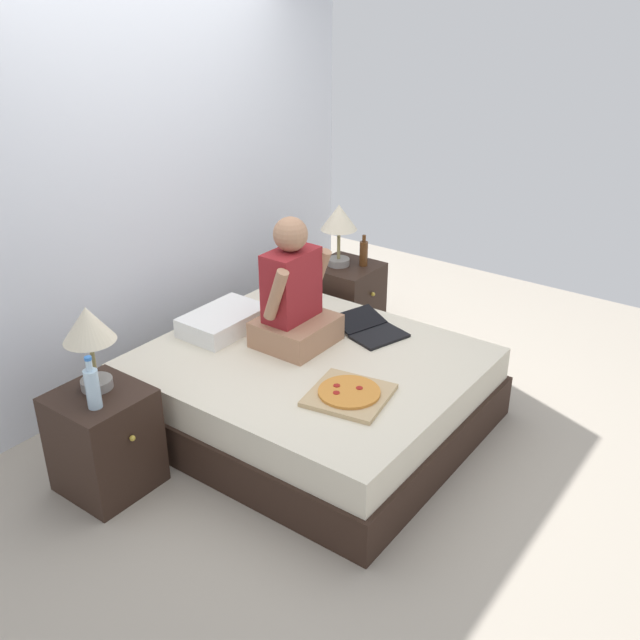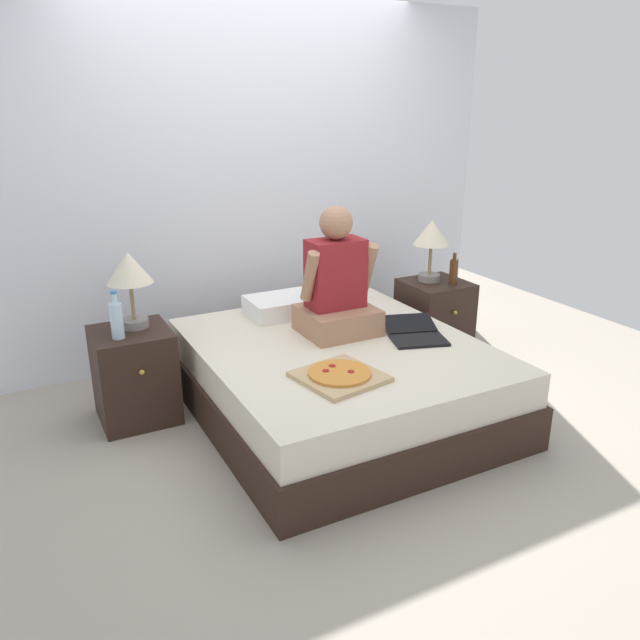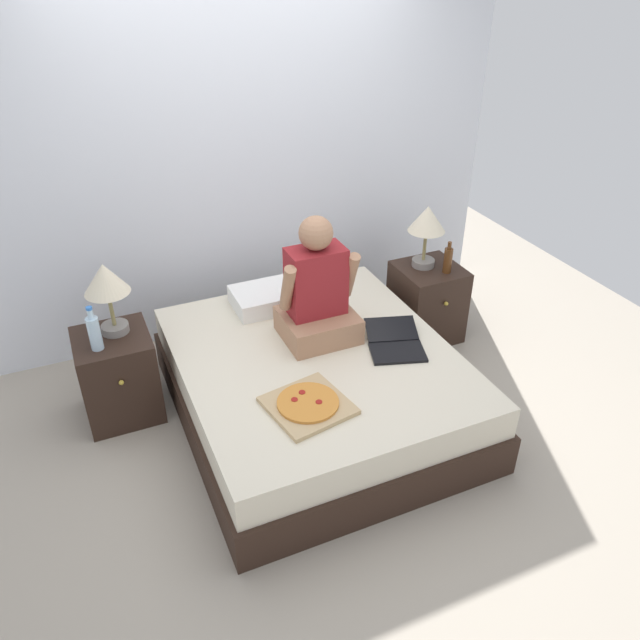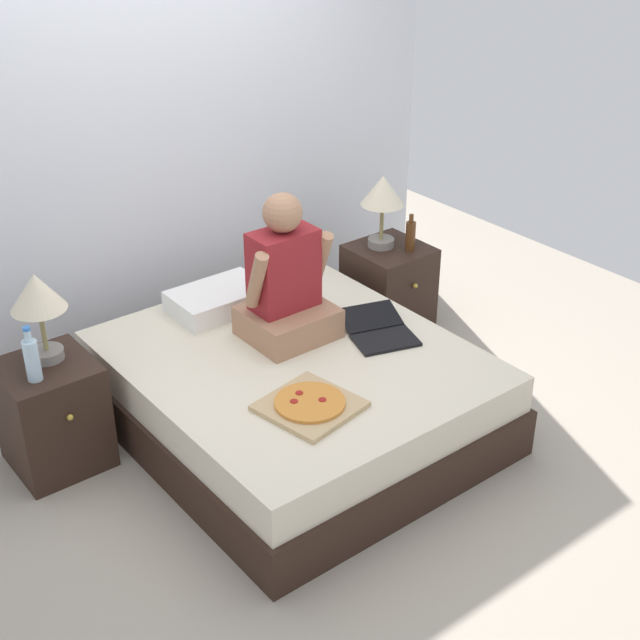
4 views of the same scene
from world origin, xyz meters
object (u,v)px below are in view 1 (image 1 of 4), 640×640
Objects in this scene: bed at (311,390)px; nightstand_left at (105,440)px; water_bottle at (93,387)px; person_seated at (294,298)px; nightstand_right at (346,300)px; laptop at (372,330)px; pizza_box at (349,394)px; lamp_on_left_nightstand at (89,330)px; beer_bottle at (364,253)px; lamp_on_right_nightstand at (339,222)px.

bed is 1.21m from nightstand_left.
person_seated is at bearing -10.03° from water_bottle.
laptop is (-0.64, -0.63, 0.19)m from nightstand_right.
pizza_box is (-0.70, -0.30, -0.00)m from laptop.
lamp_on_left_nightstand reaches higher than pizza_box.
pizza_box is at bearing -149.29° from beer_bottle.
nightstand_left is 2.20m from nightstand_right.
pizza_box is at bearing -142.97° from lamp_on_right_nightstand.
water_bottle is at bearing -130.60° from lamp_on_left_nightstand.
nightstand_left is 1.70m from laptop.
water_bottle is 2.32m from nightstand_right.
bed is at bearing -19.28° from water_bottle.
lamp_on_right_nightstand is 0.29m from beer_bottle.
lamp_on_left_nightstand reaches higher than bed.
water_bottle is 1.74m from laptop.
nightstand_right reaches higher than pizza_box.
lamp_on_left_nightstand is 0.58× the size of person_seated.
laptop is 1.05× the size of pizza_box.
pizza_box is at bearing -41.78° from water_bottle.
pizza_box is at bearing -145.01° from nightstand_right.
lamp_on_left_nightstand is 1.63× the size of water_bottle.
beer_bottle reaches higher than pizza_box.
laptop is 0.76m from pizza_box.
nightstand_left is 1.00× the size of nightstand_right.
lamp_on_left_nightstand is 2.25m from nightstand_right.
beer_bottle is at bearing 11.22° from person_seated.
laptop is at bearing -135.27° from nightstand_right.
nightstand_left is 1.29m from pizza_box.
lamp_on_left_nightstand is (-1.06, 0.55, 0.66)m from bed.
water_bottle is at bearing 160.72° from bed.
nightstand_left is at bearing -178.68° from lamp_on_right_nightstand.
nightstand_right is (2.28, 0.09, -0.39)m from water_bottle.
laptop is (-0.71, -0.53, -0.18)m from beer_bottle.
person_seated is at bearing -168.78° from beer_bottle.
water_bottle is at bearing 138.22° from pizza_box.
water_bottle is at bearing 169.97° from person_seated.
lamp_on_left_nightstand is 1.35m from pizza_box.
bed is at bearing -24.55° from nightstand_left.
nightstand_left is at bearing 165.20° from person_seated.
person_seated reaches higher than lamp_on_left_nightstand.
beer_bottle is 0.47× the size of laptop.
person_seated reaches higher than pizza_box.
laptop is at bearing -40.07° from person_seated.
beer_bottle is 0.29× the size of person_seated.
lamp_on_right_nightstand is at bearing 0.00° from lamp_on_left_nightstand.
lamp_on_left_nightstand is (0.04, 0.05, 0.61)m from nightstand_left.
beer_bottle is at bearing 36.91° from laptop.
beer_bottle is at bearing 30.71° from pizza_box.
person_seated is at bearing 139.93° from laptop.
nightstand_right is 0.40m from beer_bottle.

